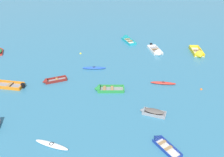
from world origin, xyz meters
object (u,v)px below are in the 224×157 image
at_px(rowboat_turquoise_back_row_right, 126,39).
at_px(rowboat_red_near_left, 0,51).
at_px(rowboat_grey_midfield_left, 150,111).
at_px(rowboat_green_cluster_outer, 103,89).
at_px(rowboat_orange_center, 0,84).
at_px(kayak_blue_outer_left, 94,68).
at_px(rowboat_yellow_far_right, 198,54).
at_px(kayak_red_foreground_center, 163,83).
at_px(rowboat_maroon_midfield_right, 50,81).
at_px(kayak_white_far_back, 52,145).
at_px(rowboat_white_distant_center, 157,52).
at_px(mooring_buoy_between_boats_left, 201,89).
at_px(rowboat_deep_blue_near_right, 160,142).
at_px(mooring_buoy_trailing, 81,54).

height_order(rowboat_turquoise_back_row_right, rowboat_red_near_left, rowboat_turquoise_back_row_right).
relative_size(rowboat_grey_midfield_left, rowboat_red_near_left, 1.03).
bearing_deg(rowboat_red_near_left, rowboat_green_cluster_outer, -45.94).
distance_m(rowboat_orange_center, kayak_blue_outer_left, 12.50).
xyz_separation_m(rowboat_grey_midfield_left, kayak_blue_outer_left, (-4.28, 11.41, -0.10)).
bearing_deg(rowboat_yellow_far_right, kayak_red_foreground_center, -141.82).
height_order(rowboat_maroon_midfield_right, rowboat_turquoise_back_row_right, rowboat_turquoise_back_row_right).
height_order(kayak_red_foreground_center, rowboat_red_near_left, rowboat_red_near_left).
bearing_deg(kayak_red_foreground_center, kayak_white_far_back, -150.61).
height_order(rowboat_maroon_midfield_right, rowboat_white_distant_center, rowboat_white_distant_center).
distance_m(kayak_red_foreground_center, rowboat_red_near_left, 27.30).
bearing_deg(rowboat_grey_midfield_left, kayak_white_far_back, -166.05).
relative_size(rowboat_maroon_midfield_right, rowboat_orange_center, 0.71).
bearing_deg(mooring_buoy_between_boats_left, rowboat_turquoise_back_row_right, 103.50).
bearing_deg(rowboat_yellow_far_right, rowboat_green_cluster_outer, -157.68).
bearing_deg(rowboat_maroon_midfield_right, rowboat_deep_blue_near_right, -52.90).
xyz_separation_m(rowboat_orange_center, mooring_buoy_between_boats_left, (24.49, -6.24, -0.20)).
distance_m(rowboat_yellow_far_right, mooring_buoy_trailing, 19.19).
height_order(rowboat_green_cluster_outer, rowboat_red_near_left, rowboat_green_cluster_outer).
relative_size(kayak_red_foreground_center, rowboat_turquoise_back_row_right, 0.74).
bearing_deg(kayak_red_foreground_center, mooring_buoy_trailing, 128.50).
bearing_deg(kayak_blue_outer_left, rowboat_turquoise_back_row_right, 53.60).
distance_m(rowboat_yellow_far_right, rowboat_turquoise_back_row_right, 13.33).
distance_m(rowboat_maroon_midfield_right, mooring_buoy_trailing, 9.59).
xyz_separation_m(kayak_white_far_back, mooring_buoy_trailing, (4.46, 19.73, -0.15)).
distance_m(kayak_white_far_back, mooring_buoy_between_boats_left, 18.86).
xyz_separation_m(kayak_red_foreground_center, rowboat_maroon_midfield_right, (-14.26, 3.59, 0.01)).
height_order(kayak_blue_outer_left, rowboat_turquoise_back_row_right, rowboat_turquoise_back_row_right).
xyz_separation_m(rowboat_grey_midfield_left, rowboat_red_near_left, (-18.77, 20.69, -0.02)).
bearing_deg(kayak_white_far_back, rowboat_red_near_left, 110.43).
xyz_separation_m(rowboat_white_distant_center, rowboat_deep_blue_near_right, (-7.26, -18.79, -0.05)).
bearing_deg(rowboat_white_distant_center, rowboat_yellow_far_right, -18.40).
relative_size(rowboat_deep_blue_near_right, mooring_buoy_trailing, 9.04).
bearing_deg(mooring_buoy_trailing, rowboat_orange_center, -144.24).
bearing_deg(rowboat_orange_center, rowboat_white_distant_center, 12.71).
bearing_deg(rowboat_grey_midfield_left, rowboat_deep_blue_near_right, -97.47).
xyz_separation_m(rowboat_red_near_left, mooring_buoy_trailing, (13.10, -3.48, -0.24)).
bearing_deg(rowboat_green_cluster_outer, rowboat_turquoise_back_row_right, 65.32).
height_order(rowboat_orange_center, rowboat_red_near_left, rowboat_orange_center).
relative_size(rowboat_turquoise_back_row_right, rowboat_deep_blue_near_right, 1.34).
bearing_deg(rowboat_red_near_left, rowboat_deep_blue_near_right, -53.79).
distance_m(rowboat_maroon_midfield_right, rowboat_deep_blue_near_right, 16.44).
bearing_deg(mooring_buoy_between_boats_left, rowboat_deep_blue_near_right, -139.15).
relative_size(kayak_blue_outer_left, rowboat_red_near_left, 1.25).
height_order(rowboat_yellow_far_right, mooring_buoy_trailing, rowboat_yellow_far_right).
xyz_separation_m(rowboat_grey_midfield_left, rowboat_white_distant_center, (6.71, 14.59, -0.07)).
height_order(rowboat_maroon_midfield_right, mooring_buoy_trailing, rowboat_maroon_midfield_right).
xyz_separation_m(rowboat_yellow_far_right, rowboat_deep_blue_near_right, (-13.49, -16.71, -0.11)).
bearing_deg(rowboat_green_cluster_outer, rowboat_deep_blue_near_right, -69.96).
height_order(rowboat_turquoise_back_row_right, rowboat_white_distant_center, rowboat_white_distant_center).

